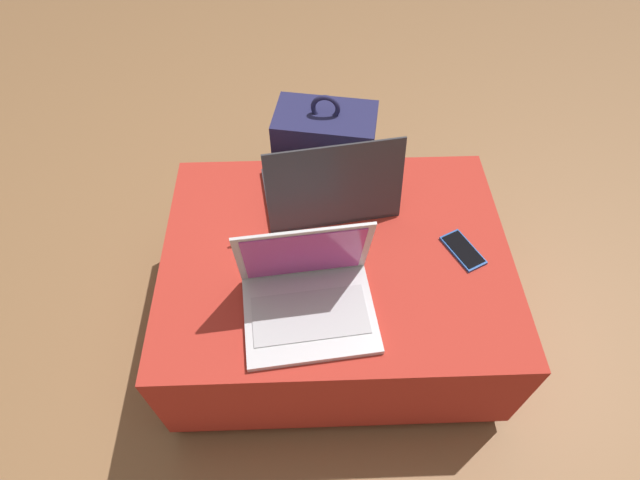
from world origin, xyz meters
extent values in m
plane|color=olive|center=(0.00, 0.00, 0.00)|extent=(14.00, 14.00, 0.00)
cube|color=maroon|center=(0.00, 0.00, 0.03)|extent=(0.94, 0.72, 0.05)
cube|color=#B22D23|center=(0.00, 0.00, 0.22)|extent=(0.98, 0.75, 0.34)
cube|color=silver|center=(-0.08, -0.20, 0.40)|extent=(0.35, 0.29, 0.02)
cube|color=#B2B2B7|center=(-0.08, -0.21, 0.41)|extent=(0.30, 0.17, 0.00)
cube|color=silver|center=(-0.09, -0.11, 0.53)|extent=(0.33, 0.10, 0.25)
cube|color=#B23D93|center=(-0.09, -0.11, 0.53)|extent=(0.30, 0.09, 0.22)
cube|color=#333338|center=(-0.01, 0.22, 0.40)|extent=(0.41, 0.31, 0.02)
cube|color=#232328|center=(-0.02, 0.23, 0.41)|extent=(0.35, 0.19, 0.00)
cube|color=#333338|center=(0.00, 0.12, 0.53)|extent=(0.38, 0.10, 0.25)
cube|color=white|center=(0.00, 0.12, 0.53)|extent=(0.34, 0.09, 0.22)
cube|color=#1E4C9E|center=(0.35, -0.01, 0.40)|extent=(0.12, 0.15, 0.01)
cube|color=black|center=(0.35, -0.01, 0.40)|extent=(0.11, 0.14, 0.00)
cube|color=#23234C|center=(-0.01, 0.50, 0.24)|extent=(0.37, 0.26, 0.48)
cube|color=#1E1E41|center=(0.01, 0.62, 0.15)|extent=(0.28, 0.12, 0.22)
torus|color=#23234C|center=(-0.01, 0.50, 0.50)|extent=(0.10, 0.03, 0.10)
camera|label=1|loc=(-0.07, -0.83, 1.51)|focal=28.00mm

